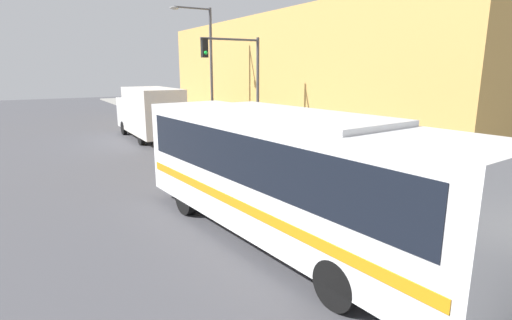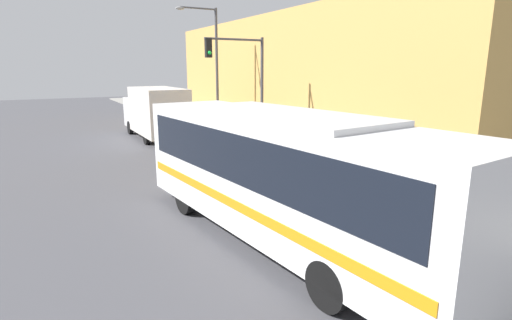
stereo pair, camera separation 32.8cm
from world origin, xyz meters
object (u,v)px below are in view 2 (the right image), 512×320
(delivery_truck, at_px, (155,111))
(parking_meter, at_px, (283,140))
(city_bus, at_px, (279,169))
(street_lamp, at_px, (212,61))
(fire_hydrant, at_px, (390,185))
(traffic_light_pole, at_px, (244,75))

(delivery_truck, relative_size, parking_meter, 5.75)
(city_bus, bearing_deg, street_lamp, 66.80)
(fire_hydrant, relative_size, parking_meter, 0.54)
(parking_meter, bearing_deg, fire_hydrant, -90.00)
(delivery_truck, distance_m, traffic_light_pole, 7.79)
(city_bus, xyz_separation_m, street_lamp, (5.23, 16.45, 2.90))
(city_bus, bearing_deg, delivery_truck, 79.39)
(fire_hydrant, height_order, traffic_light_pole, traffic_light_pole)
(city_bus, distance_m, traffic_light_pole, 11.46)
(city_bus, bearing_deg, traffic_light_pole, 61.40)
(fire_hydrant, xyz_separation_m, street_lamp, (-0.08, 15.30, 4.38))
(street_lamp, bearing_deg, traffic_light_pole, -97.72)
(traffic_light_pole, bearing_deg, street_lamp, 82.28)
(delivery_truck, xyz_separation_m, traffic_light_pole, (2.89, -6.84, 2.35))
(city_bus, height_order, delivery_truck, city_bus)
(city_bus, xyz_separation_m, fire_hydrant, (5.32, 1.15, -1.48))
(traffic_light_pole, distance_m, street_lamp, 6.19)
(city_bus, bearing_deg, parking_meter, 50.86)
(delivery_truck, bearing_deg, city_bus, -95.06)
(traffic_light_pole, relative_size, street_lamp, 0.73)
(street_lamp, bearing_deg, delivery_truck, 168.53)
(delivery_truck, xyz_separation_m, parking_meter, (3.79, -9.19, -0.74))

